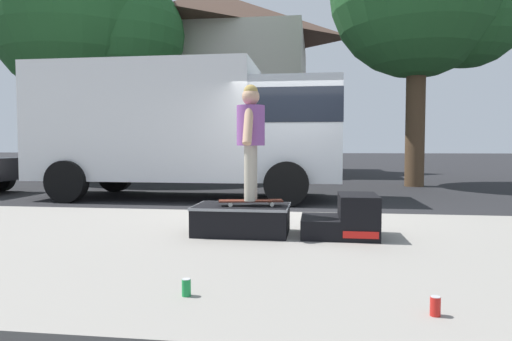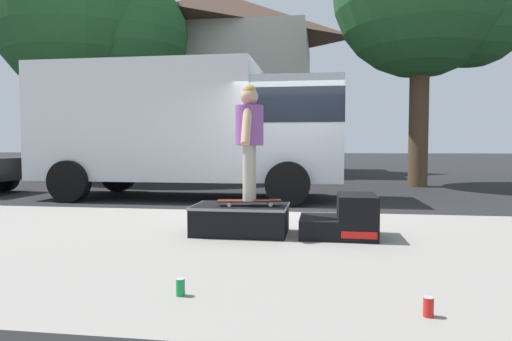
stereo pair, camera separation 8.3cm
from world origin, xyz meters
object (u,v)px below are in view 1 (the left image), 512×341
object	(u,v)px
kicker_ramp	(346,219)
skater_kid	(251,133)
box_truck	(189,125)
skateboard	(251,201)
soda_can	(435,306)
skate_box	(242,218)
soda_can_b	(186,287)
street_tree_main	(90,19)

from	to	relation	value
kicker_ramp	skater_kid	distance (m)	1.55
skater_kid	box_truck	world-z (taller)	box_truck
kicker_ramp	box_truck	distance (m)	5.83
skateboard	soda_can	xyz separation A→B (m)	(1.55, -2.45, -0.35)
skater_kid	soda_can	xyz separation A→B (m)	(1.55, -2.45, -1.19)
soda_can	skate_box	bearing A→B (deg)	123.82
skate_box	box_truck	world-z (taller)	box_truck
skate_box	soda_can_b	xyz separation A→B (m)	(-0.02, -2.33, -0.13)
skate_box	soda_can_b	distance (m)	2.34
skater_kid	street_tree_main	size ratio (longest dim) A/B	0.16
skate_box	skateboard	xyz separation A→B (m)	(0.12, -0.04, 0.22)
skater_kid	box_truck	size ratio (longest dim) A/B	0.20
skater_kid	kicker_ramp	bearing A→B (deg)	1.89
skate_box	kicker_ramp	world-z (taller)	kicker_ramp
kicker_ramp	street_tree_main	xyz separation A→B (m)	(-8.33, 9.74, 5.37)
skater_kid	street_tree_main	bearing A→B (deg)	126.31
skateboard	soda_can_b	bearing A→B (deg)	-93.43
skate_box	kicker_ramp	bearing A→B (deg)	-0.02
box_truck	skater_kid	bearing A→B (deg)	-65.62
skater_kid	soda_can	bearing A→B (deg)	-57.68
skate_box	skateboard	size ratio (longest dim) A/B	1.45
soda_can_b	street_tree_main	xyz separation A→B (m)	(-7.05, 12.07, 5.52)
skater_kid	box_truck	distance (m)	5.14
kicker_ramp	soda_can_b	world-z (taller)	kicker_ramp
kicker_ramp	skate_box	bearing A→B (deg)	179.98
skateboard	street_tree_main	distance (m)	13.18
skate_box	soda_can	world-z (taller)	skate_box
skateboard	box_truck	bearing A→B (deg)	114.38
box_truck	skateboard	bearing A→B (deg)	-65.62
soda_can	kicker_ramp	bearing A→B (deg)	99.11
skateboard	skater_kid	world-z (taller)	skater_kid
skater_kid	soda_can_b	size ratio (longest dim) A/B	11.14
kicker_ramp	skateboard	world-z (taller)	kicker_ramp
skater_kid	soda_can_b	xyz separation A→B (m)	(-0.14, -2.29, -1.19)
skateboard	street_tree_main	bearing A→B (deg)	126.31
soda_can	soda_can_b	size ratio (longest dim) A/B	1.00
kicker_ramp	skater_kid	size ratio (longest dim) A/B	0.64
skateboard	street_tree_main	size ratio (longest dim) A/B	0.09
skate_box	skater_kid	distance (m)	1.07
soda_can_b	street_tree_main	bearing A→B (deg)	120.28
skateboard	street_tree_main	world-z (taller)	street_tree_main
skate_box	skater_kid	world-z (taller)	skater_kid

